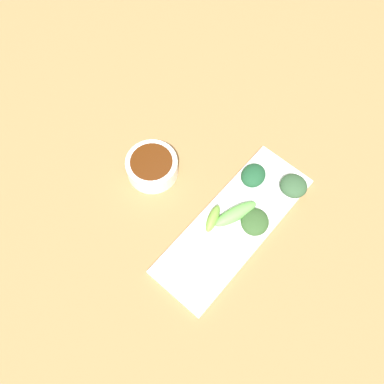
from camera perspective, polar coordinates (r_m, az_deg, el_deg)
The scene contains 8 objects.
tabletop at distance 0.93m, azimuth -0.17°, elevation -1.05°, with size 2.10×2.10×0.02m, color #976C41.
sauce_bowl at distance 0.93m, azimuth -5.26°, elevation 3.38°, with size 0.11×0.11×0.04m.
serving_plate at distance 0.89m, azimuth 5.48°, elevation -4.35°, with size 0.13×0.37×0.01m, color white.
broccoli_leafy_0 at distance 0.88m, azimuth 8.25°, elevation -3.90°, with size 0.06×0.06×0.02m, color #2F5025.
broccoli_stalk_1 at distance 0.87m, azimuth 2.76°, elevation -3.49°, with size 0.02×0.06×0.03m, color #73A73D.
broccoli_leafy_2 at distance 0.92m, azimuth 13.17°, elevation 0.79°, with size 0.06×0.06×0.03m, color #2F4F30.
broccoli_leafy_3 at distance 0.92m, azimuth 8.04°, elevation 2.17°, with size 0.05×0.06×0.03m, color #1B492A.
broccoli_stalk_4 at distance 0.88m, azimuth 5.73°, elevation -2.86°, with size 0.03×0.10×0.02m, color #64B34D.
Camera 1 is at (0.25, -0.29, 0.85)m, focal length 40.70 mm.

